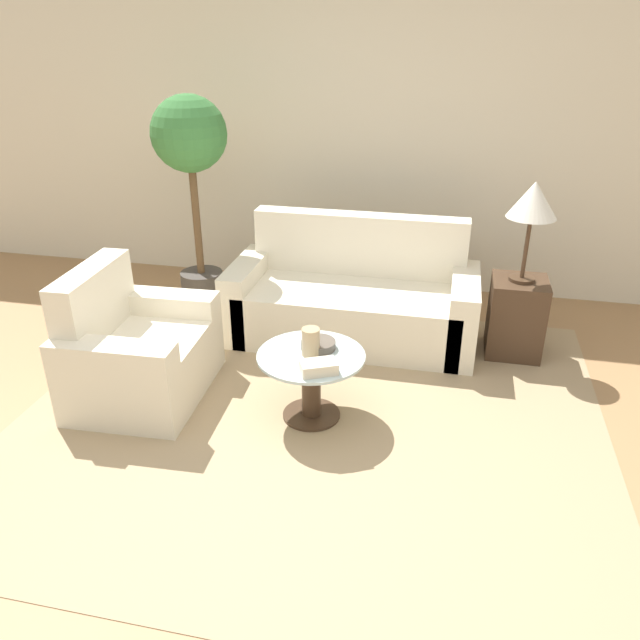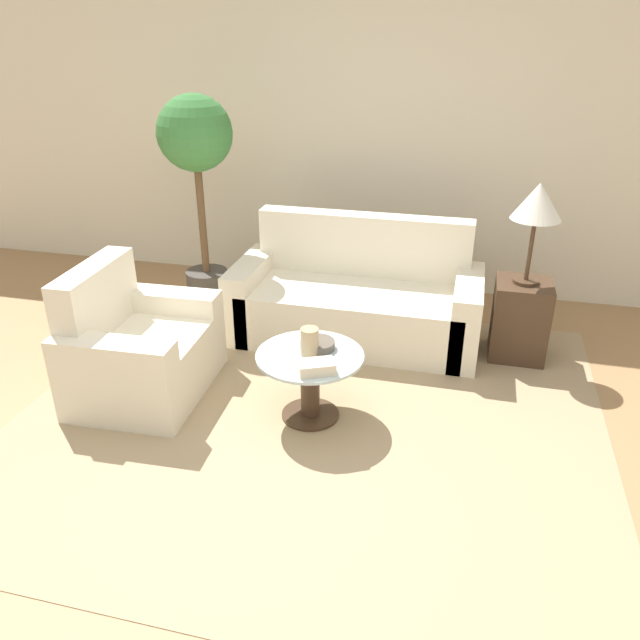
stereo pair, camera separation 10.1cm
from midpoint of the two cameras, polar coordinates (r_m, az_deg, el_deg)
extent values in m
plane|color=#9E754C|center=(3.43, -5.43, -15.13)|extent=(14.00, 14.00, 0.00)
cube|color=beige|center=(5.60, 3.52, 16.06)|extent=(10.00, 0.06, 2.60)
cube|color=tan|center=(3.95, -1.53, -8.71)|extent=(3.57, 3.23, 0.01)
cube|color=beige|center=(4.79, 2.30, 0.67)|extent=(1.66, 0.82, 0.42)
cube|color=beige|center=(4.98, 3.01, 4.68)|extent=(1.66, 0.18, 0.90)
cube|color=beige|center=(4.95, -7.17, 2.27)|extent=(0.20, 0.82, 0.56)
cube|color=beige|center=(4.70, 12.31, 0.51)|extent=(0.20, 0.82, 0.56)
cube|color=beige|center=(4.24, -16.39, -3.95)|extent=(0.79, 0.79, 0.42)
cube|color=beige|center=(4.27, -20.25, -0.97)|extent=(0.21, 0.77, 0.86)
cube|color=beige|center=(3.92, -18.84, -5.73)|extent=(0.77, 0.23, 0.56)
cube|color=beige|center=(4.51, -14.50, -0.85)|extent=(0.77, 0.23, 0.56)
cylinder|color=#422D1E|center=(3.95, -1.53, -8.64)|extent=(0.36, 0.36, 0.02)
cylinder|color=#422D1E|center=(3.84, -1.57, -6.16)|extent=(0.12, 0.12, 0.42)
cylinder|color=#B2C6C6|center=(3.72, -1.61, -3.29)|extent=(0.65, 0.65, 0.02)
cube|color=#422D1E|center=(4.74, 16.88, 0.26)|extent=(0.39, 0.39, 0.58)
cylinder|color=#422D1E|center=(4.62, 17.35, 3.62)|extent=(0.18, 0.18, 0.02)
cylinder|color=#422D1E|center=(4.55, 17.73, 6.29)|extent=(0.03, 0.03, 0.43)
cone|color=white|center=(4.45, 18.32, 10.41)|extent=(0.33, 0.33, 0.25)
cylinder|color=#3D3833|center=(5.34, -11.19, 2.55)|extent=(0.35, 0.35, 0.35)
cylinder|color=brown|center=(5.12, -11.82, 9.29)|extent=(0.06, 0.06, 0.96)
sphere|color=#387538|center=(4.99, -12.49, 16.30)|extent=(0.58, 0.58, 0.58)
cylinder|color=tan|center=(3.68, -1.64, -2.01)|extent=(0.11, 0.11, 0.17)
cylinder|color=brown|center=(3.77, -0.93, -2.28)|extent=(0.21, 0.21, 0.05)
cube|color=beige|center=(3.52, -0.95, -4.35)|extent=(0.24, 0.20, 0.07)
camera|label=1|loc=(0.05, -90.75, -0.36)|focal=35.00mm
camera|label=2|loc=(0.05, 89.25, 0.36)|focal=35.00mm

